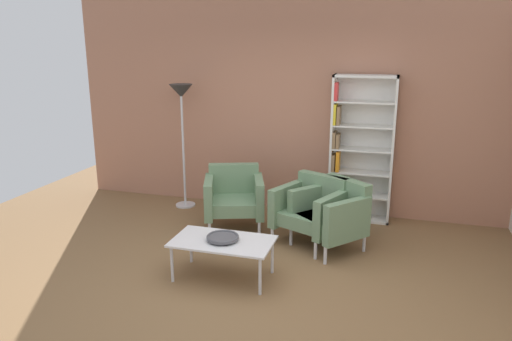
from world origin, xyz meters
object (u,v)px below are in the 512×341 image
Objects in this scene: decorative_bowl at (223,237)px; floor_lamp_torchiere at (182,106)px; bookshelf_tall at (358,150)px; armchair_near_window at (332,213)px; armchair_spare_guest at (312,209)px; armchair_by_bookshelf at (234,196)px; coffee_table_low at (223,243)px.

floor_lamp_torchiere is (-1.28, 1.91, 1.01)m from decorative_bowl.
bookshelf_tall is 2.00× the size of armchair_near_window.
armchair_spare_guest is at bearing -155.95° from armchair_near_window.
armchair_spare_guest is 0.26m from armchair_near_window.
decorative_bowl is at bearing -117.88° from bookshelf_tall.
floor_lamp_torchiere is at bearing 128.96° from armchair_by_bookshelf.
bookshelf_tall is at bearing 62.12° from coffee_table_low.
decorative_bowl is at bearing -56.16° from floor_lamp_torchiere.
coffee_table_low is at bearing -56.16° from floor_lamp_torchiere.
armchair_near_window is at bearing -21.08° from floor_lamp_torchiere.
bookshelf_tall is at bearing 9.44° from armchair_by_bookshelf.
armchair_spare_guest reaches higher than coffee_table_low.
armchair_near_window is 0.55× the size of floor_lamp_torchiere.
armchair_near_window is 2.59m from floor_lamp_torchiere.
decorative_bowl is 0.18× the size of floor_lamp_torchiere.
decorative_bowl is 0.36× the size of armchair_by_bookshelf.
armchair_near_window is at bearing 48.10° from decorative_bowl.
bookshelf_tall reaches higher than armchair_near_window.
armchair_spare_guest is (0.69, 1.12, -0.02)m from decorative_bowl.
floor_lamp_torchiere is at bearing 123.84° from decorative_bowl.
armchair_near_window is at bearing 48.10° from coffee_table_low.
coffee_table_low is 2.54m from floor_lamp_torchiere.
armchair_by_bookshelf is at bearing -31.91° from floor_lamp_torchiere.
decorative_bowl is 1.41m from armchair_near_window.
armchair_near_window is at bearing -99.13° from bookshelf_tall.
floor_lamp_torchiere reaches higher than armchair_by_bookshelf.
armchair_near_window reaches higher than decorative_bowl.
armchair_by_bookshelf is (-1.02, 0.19, 0.00)m from armchair_spare_guest.
decorative_bowl is 1.32m from armchair_spare_guest.
armchair_by_bookshelf is 1.52m from floor_lamp_torchiere.
floor_lamp_torchiere reaches higher than coffee_table_low.
decorative_bowl is at bearing -97.67° from armchair_spare_guest.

